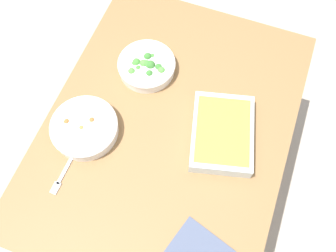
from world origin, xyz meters
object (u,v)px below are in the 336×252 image
object	(u,v)px
stew_bowl	(85,128)
fork_on_table	(63,175)
spoon_by_stew	(95,137)
baking_dish	(222,133)
broccoli_bowl	(147,66)

from	to	relation	value
stew_bowl	fork_on_table	distance (m)	0.19
stew_bowl	spoon_by_stew	xyz separation A→B (m)	(0.01, 0.04, -0.03)
baking_dish	fork_on_table	xyz separation A→B (m)	(0.34, -0.49, -0.03)
broccoli_bowl	baking_dish	distance (m)	0.41
broccoli_bowl	baking_dish	size ratio (longest dim) A/B	0.67
stew_bowl	broccoli_bowl	size ratio (longest dim) A/B	1.08
stew_bowl	baking_dish	world-z (taller)	same
spoon_by_stew	fork_on_table	bearing A→B (deg)	-15.20
stew_bowl	baking_dish	bearing A→B (deg)	107.73
stew_bowl	broccoli_bowl	xyz separation A→B (m)	(-0.33, 0.11, -0.00)
baking_dish	fork_on_table	size ratio (longest dim) A/B	1.94
broccoli_bowl	baking_dish	world-z (taller)	broccoli_bowl
fork_on_table	broccoli_bowl	bearing A→B (deg)	167.02
broccoli_bowl	stew_bowl	bearing A→B (deg)	-18.93
broccoli_bowl	fork_on_table	size ratio (longest dim) A/B	1.30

